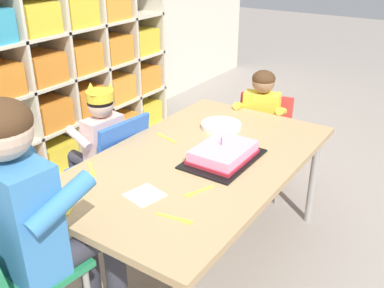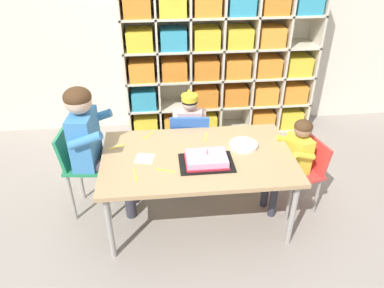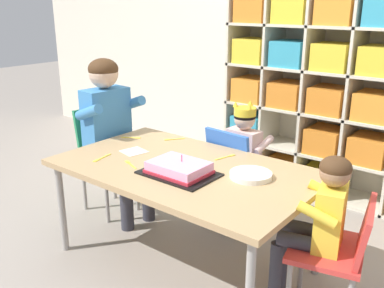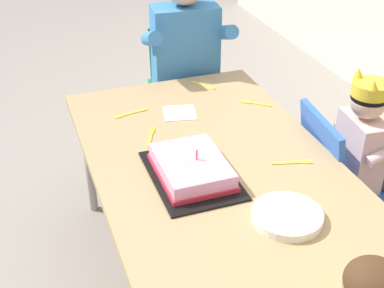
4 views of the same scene
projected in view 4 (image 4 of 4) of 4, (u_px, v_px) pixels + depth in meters
ground at (212, 283)px, 2.17m from camera, size 16.00×16.00×0.00m
activity_table at (215, 172)px, 1.89m from camera, size 1.38×0.82×0.58m
classroom_chair_blue at (338, 177)px, 2.13m from camera, size 0.38×0.37×0.67m
child_with_crown at (370, 147)px, 2.09m from camera, size 0.31×0.31×0.82m
classroom_chair_adult_side at (183, 86)px, 2.68m from camera, size 0.38×0.35×0.72m
adult_helper_seated at (188, 54)px, 2.47m from camera, size 0.45×0.43×1.07m
birthday_cake_on_tray at (192, 169)px, 1.79m from camera, size 0.38×0.26×0.10m
paper_plate_stack at (287, 216)px, 1.60m from camera, size 0.21×0.21×0.03m
paper_napkin_square at (179, 113)px, 2.17m from camera, size 0.15×0.15×0.00m
fork_near_cake_tray at (295, 163)px, 1.87m from camera, size 0.05×0.14×0.00m
fork_near_child_seat at (255, 103)px, 2.24m from camera, size 0.09×0.11×0.00m
fork_scattered_mid_table at (204, 86)px, 2.39m from camera, size 0.12×0.08×0.00m
fork_at_table_front_edge at (129, 114)px, 2.17m from camera, size 0.04×0.14×0.00m
fork_by_napkin at (151, 136)px, 2.02m from camera, size 0.13×0.07×0.00m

